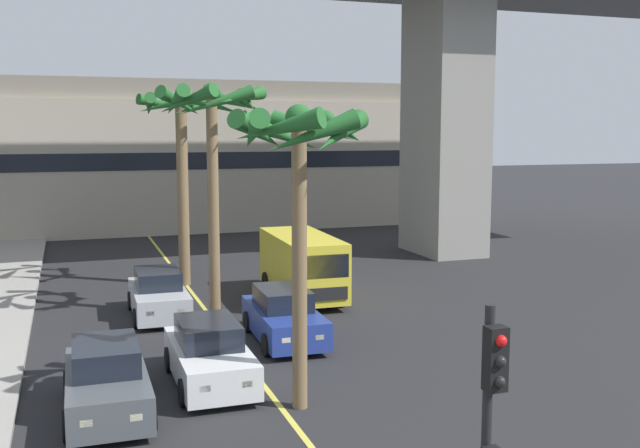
% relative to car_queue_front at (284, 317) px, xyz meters
% --- Properties ---
extents(lane_stripe_center, '(0.14, 56.00, 0.01)m').
position_rel_car_queue_front_xyz_m(lane_stripe_center, '(-1.54, 2.25, -0.72)').
color(lane_stripe_center, '#DBCC4C').
rests_on(lane_stripe_center, ground).
extents(pier_building_backdrop, '(38.97, 8.04, 9.12)m').
position_rel_car_queue_front_xyz_m(pier_building_backdrop, '(-1.54, 26.89, 3.78)').
color(pier_building_backdrop, '#BCB29E').
rests_on(pier_building_backdrop, ground).
extents(car_queue_front, '(1.93, 4.15, 1.56)m').
position_rel_car_queue_front_xyz_m(car_queue_front, '(0.00, 0.00, 0.00)').
color(car_queue_front, navy).
rests_on(car_queue_front, ground).
extents(car_queue_second, '(1.88, 4.12, 1.56)m').
position_rel_car_queue_front_xyz_m(car_queue_second, '(-3.16, 4.09, 0.00)').
color(car_queue_second, '#B7BABF').
rests_on(car_queue_second, ground).
extents(car_queue_third, '(1.86, 4.11, 1.56)m').
position_rel_car_queue_front_xyz_m(car_queue_third, '(-5.23, -4.08, 0.00)').
color(car_queue_third, '#4C5156').
rests_on(car_queue_third, ground).
extents(car_queue_fourth, '(1.85, 4.11, 1.56)m').
position_rel_car_queue_front_xyz_m(car_queue_fourth, '(-2.75, -2.96, 0.00)').
color(car_queue_fourth, white).
rests_on(car_queue_fourth, ground).
extents(delivery_van, '(2.27, 5.30, 2.36)m').
position_rel_car_queue_front_xyz_m(delivery_van, '(2.14, 4.95, 0.57)').
color(delivery_van, yellow).
rests_on(delivery_van, ground).
extents(traffic_light_median_near, '(0.24, 0.37, 4.20)m').
position_rel_car_queue_front_xyz_m(traffic_light_median_near, '(-1.29, -13.17, 1.99)').
color(traffic_light_median_near, black).
rests_on(traffic_light_median_near, ground).
extents(palm_tree_near_median, '(3.67, 3.65, 7.70)m').
position_rel_car_queue_front_xyz_m(palm_tree_near_median, '(-1.35, 3.56, 5.68)').
color(palm_tree_near_median, brown).
rests_on(palm_tree_near_median, ground).
extents(palm_tree_mid_median, '(3.50, 3.66, 7.68)m').
position_rel_car_queue_front_xyz_m(palm_tree_mid_median, '(-1.56, 8.84, 5.29)').
color(palm_tree_mid_median, brown).
rests_on(palm_tree_mid_median, ground).
extents(palm_tree_far_median, '(3.13, 3.15, 6.75)m').
position_rel_car_queue_front_xyz_m(palm_tree_far_median, '(-1.15, -5.15, 4.91)').
color(palm_tree_far_median, brown).
rests_on(palm_tree_far_median, ground).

